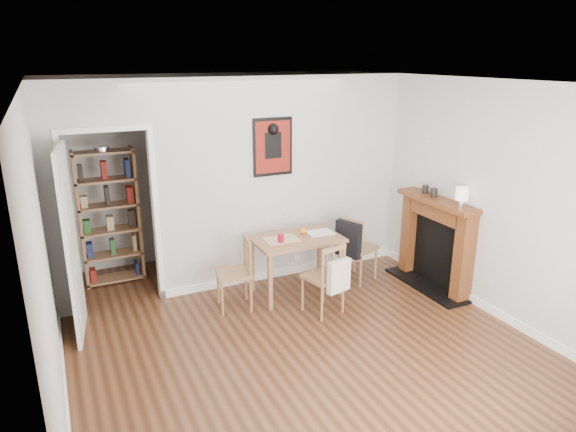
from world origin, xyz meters
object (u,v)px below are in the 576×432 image
mantel_lamp (462,195)px  notebook (320,233)px  ceramic_jar_b (425,189)px  chair_left (234,274)px  dining_table (296,244)px  fireplace (436,240)px  ceramic_jar_a (434,193)px  bookshelf (109,218)px  chair_front (324,277)px  chair_right (357,247)px  red_glass (281,238)px  orange_fruit (303,231)px

mantel_lamp → notebook: bearing=143.5°
ceramic_jar_b → chair_left: bearing=174.7°
dining_table → chair_left: 0.86m
dining_table → ceramic_jar_b: size_ratio=10.24×
fireplace → ceramic_jar_a: ceramic_jar_a is taller
bookshelf → fireplace: bookshelf is taller
dining_table → notebook: (0.33, 0.01, 0.10)m
notebook → ceramic_jar_b: size_ratio=2.99×
chair_front → ceramic_jar_a: bearing=4.3°
dining_table → ceramic_jar_b: ceramic_jar_b is taller
notebook → mantel_lamp: size_ratio=1.34×
ceramic_jar_a → fireplace: bearing=-69.0°
chair_left → chair_right: bearing=1.9°
chair_left → red_glass: 0.68m
mantel_lamp → bookshelf: bearing=147.8°
chair_front → orange_fruit: chair_front is taller
orange_fruit → notebook: 0.22m
fireplace → red_glass: bearing=165.9°
mantel_lamp → ceramic_jar_b: bearing=87.2°
dining_table → chair_right: chair_right is taller
fireplace → red_glass: 1.99m
red_glass → chair_right: bearing=3.8°
orange_fruit → red_glass: bearing=-157.8°
bookshelf → mantel_lamp: 4.31m
ceramic_jar_b → fireplace: bearing=-87.1°
chair_left → ceramic_jar_b: (2.50, -0.23, 0.78)m
chair_right → fireplace: 0.99m
ceramic_jar_b → red_glass: bearing=173.5°
chair_left → orange_fruit: bearing=7.9°
chair_front → red_glass: size_ratio=8.91×
chair_right → mantel_lamp: size_ratio=3.76×
chair_right → fireplace: size_ratio=0.70×
fireplace → ceramic_jar_a: size_ratio=11.64×
fireplace → notebook: size_ratio=4.01×
notebook → mantel_lamp: 1.73m
chair_front → bookshelf: (-2.05, 1.92, 0.43)m
chair_right → bookshelf: 3.19m
bookshelf → ceramic_jar_b: bookshelf is taller
fireplace → ceramic_jar_b: ceramic_jar_b is taller
dining_table → chair_left: bearing=-176.0°
bookshelf → orange_fruit: bookshelf is taller
notebook → dining_table: bearing=-178.0°
chair_front → fireplace: size_ratio=0.68×
bookshelf → notebook: bearing=-29.6°
chair_left → chair_front: bearing=-31.2°
dining_table → notebook: bearing=2.0°
orange_fruit → notebook: size_ratio=0.28×
red_glass → ceramic_jar_a: bearing=-11.9°
chair_left → orange_fruit: (0.96, 0.13, 0.34)m
bookshelf → chair_left: bearing=-50.1°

